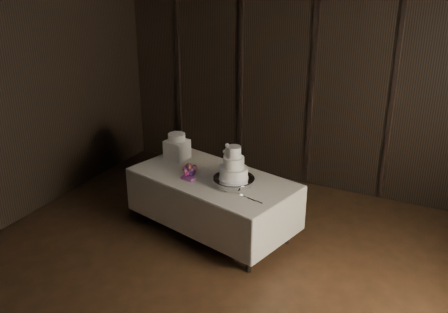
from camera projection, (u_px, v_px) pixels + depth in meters
room at (183, 180)px, 4.14m from camera, size 6.08×7.08×3.08m
display_table at (213, 202)px, 6.10m from camera, size 2.18×1.48×0.76m
cake_stand at (234, 182)px, 5.74m from camera, size 0.55×0.55×0.09m
wedding_cake at (231, 166)px, 5.66m from camera, size 0.37×0.32×0.39m
bouquet at (190, 171)px, 6.00m from camera, size 0.32×0.40×0.17m
box_pedestal at (177, 149)px, 6.46m from camera, size 0.29×0.29×0.25m
small_cake at (177, 137)px, 6.39m from camera, size 0.26×0.26×0.09m
cake_knife at (246, 197)px, 5.45m from camera, size 0.36×0.14×0.01m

